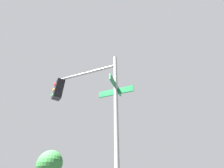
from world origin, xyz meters
TOP-DOWN VIEW (x-y plane):
  - traffic_signal_near at (-6.06, -5.93)m, footprint 2.52×1.88m
  - street_tree at (8.32, -8.93)m, footprint 2.67×2.67m

SIDE VIEW (x-z plane):
  - traffic_signal_near at x=-6.06m, z-range 1.03..6.13m
  - street_tree at x=8.32m, z-range 1.12..6.06m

